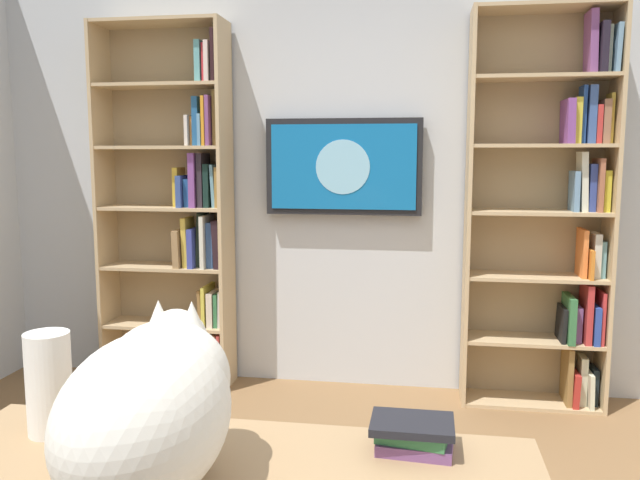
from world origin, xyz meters
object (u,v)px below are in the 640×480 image
at_px(bookshelf_left, 554,215).
at_px(paper_towel_roll, 49,383).
at_px(cat, 152,404).
at_px(bookshelf_right, 182,212).
at_px(desk_book_stack, 413,435).
at_px(wall_mounted_tv, 343,167).

relative_size(bookshelf_left, paper_towel_roll, 8.68).
bearing_deg(cat, bookshelf_right, -70.25).
bearing_deg(bookshelf_left, desk_book_stack, 72.23).
bearing_deg(wall_mounted_tv, desk_book_stack, 100.90).
distance_m(bookshelf_right, desk_book_stack, 2.75).
height_order(cat, desk_book_stack, cat).
relative_size(wall_mounted_tv, cat, 1.52).
bearing_deg(paper_towel_roll, cat, 149.81).
height_order(bookshelf_right, paper_towel_roll, bookshelf_right).
bearing_deg(bookshelf_right, cat, 109.75).
height_order(bookshelf_left, cat, bookshelf_left).
bearing_deg(wall_mounted_tv, cat, 88.55).
distance_m(bookshelf_left, bookshelf_right, 2.20).
height_order(wall_mounted_tv, desk_book_stack, wall_mounted_tv).
bearing_deg(cat, wall_mounted_tv, -91.45).
distance_m(wall_mounted_tv, paper_towel_roll, 2.53).
bearing_deg(paper_towel_roll, desk_book_stack, -177.34).
height_order(paper_towel_roll, desk_book_stack, paper_towel_roll).
bearing_deg(desk_book_stack, bookshelf_right, -57.91).
bearing_deg(paper_towel_roll, bookshelf_right, -76.69).
distance_m(wall_mounted_tv, desk_book_stack, 2.51).
xyz_separation_m(paper_towel_roll, desk_book_stack, (-0.90, -0.04, -0.09)).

